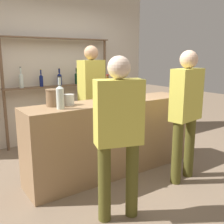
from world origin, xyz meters
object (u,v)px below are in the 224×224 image
(counter_bottle_0, at_px, (121,90))
(customer_left, at_px, (119,128))
(customer_right, at_px, (186,107))
(cork_jar, at_px, (69,100))
(counter_bottle_1, at_px, (107,90))
(counter_bottle_3, at_px, (60,96))
(wine_glass, at_px, (112,92))
(counter_bottle_2, at_px, (173,85))
(server_behind_counter, at_px, (92,90))
(ice_bucket, at_px, (53,98))

(counter_bottle_0, xyz_separation_m, customer_left, (-0.65, -0.84, -0.21))
(customer_right, bearing_deg, cork_jar, 48.52)
(counter_bottle_0, bearing_deg, counter_bottle_1, 121.59)
(counter_bottle_3, distance_m, cork_jar, 0.26)
(wine_glass, relative_size, cork_jar, 1.08)
(counter_bottle_1, bearing_deg, customer_left, -118.41)
(counter_bottle_2, height_order, server_behind_counter, server_behind_counter)
(ice_bucket, xyz_separation_m, server_behind_counter, (1.00, 0.82, -0.07))
(counter_bottle_2, bearing_deg, cork_jar, 175.00)
(counter_bottle_2, height_order, counter_bottle_3, counter_bottle_2)
(counter_bottle_0, distance_m, wine_glass, 0.20)
(cork_jar, relative_size, customer_right, 0.08)
(customer_left, bearing_deg, ice_bucket, 30.56)
(cork_jar, xyz_separation_m, customer_left, (0.04, -0.97, -0.14))
(counter_bottle_2, distance_m, ice_bucket, 1.85)
(counter_bottle_0, distance_m, ice_bucket, 0.89)
(counter_bottle_3, xyz_separation_m, ice_bucket, (0.00, 0.20, -0.04))
(counter_bottle_1, distance_m, server_behind_counter, 0.85)
(counter_bottle_2, height_order, wine_glass, counter_bottle_2)
(counter_bottle_3, distance_m, customer_right, 1.53)
(counter_bottle_2, bearing_deg, counter_bottle_1, 170.15)
(ice_bucket, distance_m, customer_left, 1.04)
(counter_bottle_3, bearing_deg, server_behind_counter, 45.47)
(cork_jar, distance_m, customer_left, 0.98)
(cork_jar, bearing_deg, counter_bottle_3, -138.48)
(counter_bottle_0, distance_m, cork_jar, 0.70)
(counter_bottle_1, relative_size, customer_right, 0.21)
(counter_bottle_2, relative_size, customer_left, 0.24)
(counter_bottle_0, relative_size, counter_bottle_2, 0.96)
(counter_bottle_0, height_order, customer_left, customer_left)
(counter_bottle_0, bearing_deg, wine_glass, 93.75)
(wine_glass, relative_size, server_behind_counter, 0.08)
(customer_right, bearing_deg, counter_bottle_3, 57.57)
(ice_bucket, bearing_deg, customer_left, -77.53)
(wine_glass, bearing_deg, counter_bottle_1, -162.25)
(cork_jar, relative_size, customer_left, 0.08)
(server_behind_counter, bearing_deg, customer_right, 0.58)
(wine_glass, relative_size, customer_left, 0.09)
(customer_left, bearing_deg, wine_glass, -13.46)
(counter_bottle_0, height_order, wine_glass, counter_bottle_0)
(counter_bottle_0, bearing_deg, server_behind_counter, 82.76)
(counter_bottle_3, bearing_deg, ice_bucket, 89.75)
(counter_bottle_1, height_order, ice_bucket, counter_bottle_1)
(customer_right, height_order, server_behind_counter, server_behind_counter)
(counter_bottle_3, relative_size, ice_bucket, 1.82)
(counter_bottle_2, distance_m, counter_bottle_3, 1.85)
(cork_jar, distance_m, server_behind_counter, 1.18)
(ice_bucket, bearing_deg, counter_bottle_0, -10.61)
(counter_bottle_1, relative_size, wine_glass, 2.44)
(wine_glass, xyz_separation_m, ice_bucket, (-0.86, -0.04, -0.00))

